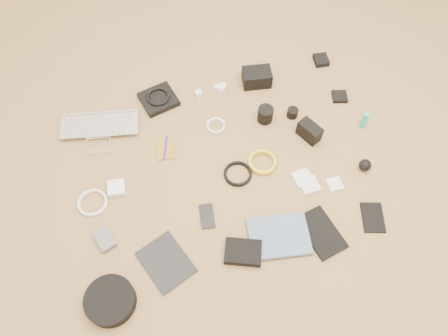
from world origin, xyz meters
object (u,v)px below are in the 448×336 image
object	(u,v)px
dslr_camera	(257,77)
paperback	(283,258)
headphone_case	(110,301)
laptop	(99,135)
phone	(207,216)
tablet	(166,262)

from	to	relation	value
dslr_camera	paperback	distance (m)	0.93
dslr_camera	headphone_case	world-z (taller)	dslr_camera
headphone_case	laptop	bearing A→B (deg)	82.65
dslr_camera	phone	xyz separation A→B (m)	(-0.46, -0.63, -0.04)
dslr_camera	headphone_case	distance (m)	1.25
phone	paperback	xyz separation A→B (m)	(0.23, -0.27, 0.01)
tablet	paperback	world-z (taller)	paperback
laptop	headphone_case	bearing A→B (deg)	-83.61
laptop	phone	world-z (taller)	laptop
tablet	paperback	xyz separation A→B (m)	(0.45, -0.14, 0.01)
phone	paperback	world-z (taller)	paperback
phone	headphone_case	distance (m)	0.51
laptop	paperback	size ratio (longest dim) A/B	1.49
tablet	phone	world-z (taller)	same
headphone_case	paperback	distance (m)	0.69
laptop	dslr_camera	size ratio (longest dim) A/B	2.60
laptop	phone	bearing A→B (deg)	-43.74
tablet	paperback	size ratio (longest dim) A/B	0.86
laptop	tablet	bearing A→B (deg)	-65.05
laptop	headphone_case	xyz separation A→B (m)	(-0.10, -0.78, 0.01)
laptop	dslr_camera	world-z (taller)	dslr_camera
phone	paperback	size ratio (longest dim) A/B	0.46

